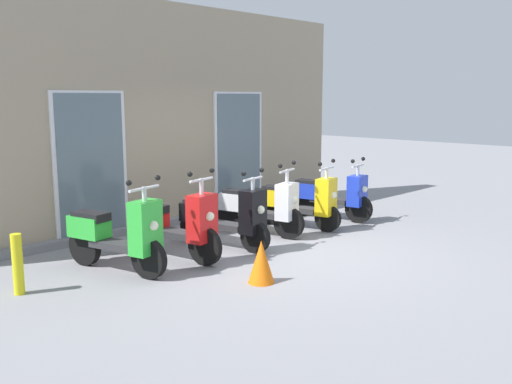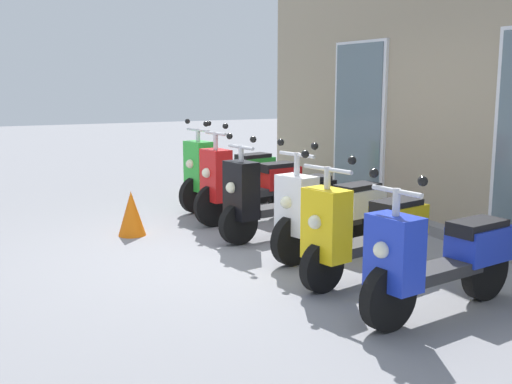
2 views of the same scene
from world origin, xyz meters
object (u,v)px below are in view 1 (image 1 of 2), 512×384
Objects in this scene: traffic_cone at (261,262)px; curb_bollard at (18,264)px; scooter_yellow at (300,201)px; scooter_blue at (330,195)px; scooter_green at (117,234)px; scooter_red at (175,224)px; scooter_white at (260,207)px; scooter_black at (225,217)px.

curb_bollard reaches higher than traffic_cone.
traffic_cone is at bearing -148.80° from scooter_yellow.
scooter_blue is 3.77m from traffic_cone.
scooter_green reaches higher than traffic_cone.
scooter_yellow is at bearing -1.26° from scooter_green.
scooter_red is 1.06× the size of scooter_white.
scooter_green is 0.98× the size of scooter_red.
traffic_cone is (-0.77, -1.50, -0.20)m from scooter_black.
scooter_black is (0.89, -0.03, -0.04)m from scooter_red.
scooter_black reaches higher than scooter_blue.
scooter_black is at bearing -179.65° from scooter_yellow.
scooter_white reaches higher than traffic_cone.
scooter_white is 0.82m from scooter_yellow.
scooter_yellow is (0.81, -0.14, 0.00)m from scooter_white.
scooter_green reaches higher than scooter_black.
scooter_green is 0.98× the size of scooter_blue.
scooter_blue is at bearing 3.82° from scooter_yellow.
scooter_green is 2.66m from scooter_white.
traffic_cone is 0.74× the size of curb_bollard.
scooter_blue is (2.65, 0.07, -0.01)m from scooter_black.
scooter_yellow is 4.70m from curb_bollard.
scooter_black is at bearing -170.77° from scooter_white.
scooter_blue is at bearing 1.57° from scooter_black.
scooter_black reaches higher than curb_bollard.
scooter_red is 2.10m from curb_bollard.
curb_bollard is (-4.70, 0.16, -0.11)m from scooter_yellow.
scooter_yellow is 0.94m from scooter_blue.
scooter_red is at bearing -3.93° from curb_bollard.
scooter_red reaches higher than traffic_cone.
scooter_red reaches higher than scooter_green.
scooter_green is at bearing 121.81° from traffic_cone.
scooter_green is 1.76m from scooter_black.
scooter_green is 1.00× the size of scooter_black.
curb_bollard is (-3.89, 0.03, -0.11)m from scooter_white.
scooter_black is 3.05× the size of traffic_cone.
scooter_blue is at bearing -0.18° from scooter_green.
scooter_blue is 2.31× the size of curb_bollard.
scooter_white reaches higher than scooter_yellow.
scooter_green is 1.24m from curb_bollard.
traffic_cone is (-1.68, -1.64, -0.20)m from scooter_white.
scooter_white is at bearing 3.71° from scooter_red.
traffic_cone is (-2.49, -1.51, -0.20)m from scooter_yellow.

